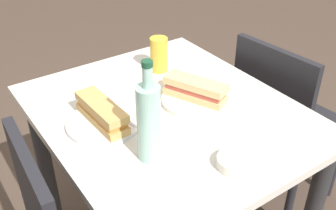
{
  "coord_description": "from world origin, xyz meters",
  "views": [
    {
      "loc": [
        0.93,
        -0.64,
        1.49
      ],
      "look_at": [
        0.0,
        0.0,
        0.77
      ],
      "focal_mm": 43.22,
      "sensor_mm": 36.0,
      "label": 1
    }
  ],
  "objects_px": {
    "baguette_sandwich_far": "(102,112)",
    "plate_near": "(195,100)",
    "knife_far": "(115,114)",
    "knife_near": "(199,90)",
    "plate_far": "(103,123)",
    "baguette_sandwich_near": "(195,89)",
    "olive_bowl": "(236,162)",
    "chair_far": "(280,119)",
    "dining_table": "(168,142)",
    "water_bottle": "(149,122)",
    "beer_glass": "(159,55)"
  },
  "relations": [
    {
      "from": "plate_near",
      "to": "baguette_sandwich_near",
      "type": "xyz_separation_m",
      "value": [
        0.0,
        -0.0,
        0.04
      ]
    },
    {
      "from": "olive_bowl",
      "to": "baguette_sandwich_far",
      "type": "bearing_deg",
      "value": -151.02
    },
    {
      "from": "dining_table",
      "to": "baguette_sandwich_near",
      "type": "bearing_deg",
      "value": 85.04
    },
    {
      "from": "baguette_sandwich_near",
      "to": "knife_near",
      "type": "relative_size",
      "value": 1.46
    },
    {
      "from": "baguette_sandwich_far",
      "to": "olive_bowl",
      "type": "distance_m",
      "value": 0.44
    },
    {
      "from": "beer_glass",
      "to": "olive_bowl",
      "type": "relative_size",
      "value": 1.27
    },
    {
      "from": "baguette_sandwich_far",
      "to": "beer_glass",
      "type": "xyz_separation_m",
      "value": [
        -0.21,
        0.35,
        0.02
      ]
    },
    {
      "from": "knife_near",
      "to": "plate_far",
      "type": "distance_m",
      "value": 0.37
    },
    {
      "from": "plate_far",
      "to": "olive_bowl",
      "type": "relative_size",
      "value": 2.17
    },
    {
      "from": "chair_far",
      "to": "baguette_sandwich_far",
      "type": "height_order",
      "value": "chair_far"
    },
    {
      "from": "knife_near",
      "to": "olive_bowl",
      "type": "distance_m",
      "value": 0.39
    },
    {
      "from": "knife_far",
      "to": "beer_glass",
      "type": "distance_m",
      "value": 0.36
    },
    {
      "from": "plate_near",
      "to": "baguette_sandwich_far",
      "type": "xyz_separation_m",
      "value": [
        -0.05,
        -0.32,
        0.04
      ]
    },
    {
      "from": "plate_far",
      "to": "dining_table",
      "type": "bearing_deg",
      "value": 78.55
    },
    {
      "from": "knife_near",
      "to": "olive_bowl",
      "type": "xyz_separation_m",
      "value": [
        0.36,
        -0.15,
        -0.0
      ]
    },
    {
      "from": "water_bottle",
      "to": "beer_glass",
      "type": "xyz_separation_m",
      "value": [
        -0.42,
        0.31,
        -0.05
      ]
    },
    {
      "from": "plate_far",
      "to": "baguette_sandwich_far",
      "type": "height_order",
      "value": "baguette_sandwich_far"
    },
    {
      "from": "dining_table",
      "to": "knife_near",
      "type": "xyz_separation_m",
      "value": [
        -0.02,
        0.15,
        0.15
      ]
    },
    {
      "from": "dining_table",
      "to": "chair_far",
      "type": "relative_size",
      "value": 1.09
    },
    {
      "from": "water_bottle",
      "to": "olive_bowl",
      "type": "distance_m",
      "value": 0.26
    },
    {
      "from": "olive_bowl",
      "to": "plate_near",
      "type": "bearing_deg",
      "value": 161.04
    },
    {
      "from": "olive_bowl",
      "to": "baguette_sandwich_near",
      "type": "bearing_deg",
      "value": 161.04
    },
    {
      "from": "chair_far",
      "to": "knife_far",
      "type": "distance_m",
      "value": 0.81
    },
    {
      "from": "plate_far",
      "to": "baguette_sandwich_far",
      "type": "distance_m",
      "value": 0.04
    },
    {
      "from": "plate_near",
      "to": "knife_far",
      "type": "bearing_deg",
      "value": -103.61
    },
    {
      "from": "olive_bowl",
      "to": "chair_far",
      "type": "bearing_deg",
      "value": 118.83
    },
    {
      "from": "baguette_sandwich_near",
      "to": "baguette_sandwich_far",
      "type": "bearing_deg",
      "value": -99.36
    },
    {
      "from": "knife_far",
      "to": "water_bottle",
      "type": "height_order",
      "value": "water_bottle"
    },
    {
      "from": "baguette_sandwich_near",
      "to": "knife_far",
      "type": "distance_m",
      "value": 0.28
    },
    {
      "from": "dining_table",
      "to": "plate_near",
      "type": "bearing_deg",
      "value": 85.04
    },
    {
      "from": "chair_far",
      "to": "plate_near",
      "type": "relative_size",
      "value": 3.69
    },
    {
      "from": "baguette_sandwich_far",
      "to": "knife_far",
      "type": "distance_m",
      "value": 0.06
    },
    {
      "from": "baguette_sandwich_far",
      "to": "plate_near",
      "type": "bearing_deg",
      "value": 80.64
    },
    {
      "from": "knife_far",
      "to": "olive_bowl",
      "type": "xyz_separation_m",
      "value": [
        0.39,
        0.16,
        -0.0
      ]
    },
    {
      "from": "baguette_sandwich_near",
      "to": "water_bottle",
      "type": "distance_m",
      "value": 0.33
    },
    {
      "from": "beer_glass",
      "to": "olive_bowl",
      "type": "distance_m",
      "value": 0.61
    },
    {
      "from": "baguette_sandwich_near",
      "to": "beer_glass",
      "type": "height_order",
      "value": "beer_glass"
    },
    {
      "from": "plate_near",
      "to": "knife_near",
      "type": "xyz_separation_m",
      "value": [
        -0.03,
        0.04,
        0.01
      ]
    },
    {
      "from": "baguette_sandwich_near",
      "to": "plate_far",
      "type": "height_order",
      "value": "baguette_sandwich_near"
    },
    {
      "from": "dining_table",
      "to": "plate_near",
      "type": "height_order",
      "value": "plate_near"
    },
    {
      "from": "knife_far",
      "to": "beer_glass",
      "type": "relative_size",
      "value": 1.32
    },
    {
      "from": "baguette_sandwich_near",
      "to": "knife_far",
      "type": "xyz_separation_m",
      "value": [
        -0.07,
        -0.27,
        -0.03
      ]
    },
    {
      "from": "chair_far",
      "to": "olive_bowl",
      "type": "xyz_separation_m",
      "value": [
        0.33,
        -0.6,
        0.28
      ]
    },
    {
      "from": "plate_far",
      "to": "olive_bowl",
      "type": "xyz_separation_m",
      "value": [
        0.38,
        0.21,
        0.01
      ]
    },
    {
      "from": "chair_far",
      "to": "beer_glass",
      "type": "relative_size",
      "value": 6.29
    },
    {
      "from": "baguette_sandwich_far",
      "to": "knife_far",
      "type": "relative_size",
      "value": 1.26
    },
    {
      "from": "baguette_sandwich_far",
      "to": "water_bottle",
      "type": "xyz_separation_m",
      "value": [
        0.21,
        0.04,
        0.07
      ]
    },
    {
      "from": "dining_table",
      "to": "baguette_sandwich_near",
      "type": "relative_size",
      "value": 4.09
    },
    {
      "from": "chair_far",
      "to": "water_bottle",
      "type": "height_order",
      "value": "water_bottle"
    },
    {
      "from": "plate_near",
      "to": "plate_far",
      "type": "xyz_separation_m",
      "value": [
        -0.05,
        -0.32,
        0.0
      ]
    }
  ]
}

